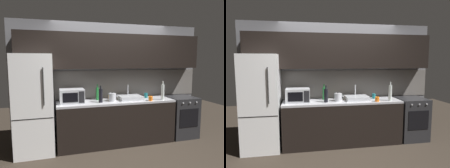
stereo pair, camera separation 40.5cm
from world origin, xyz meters
The scene contains 14 objects.
ground_plane centered at (0.00, 0.00, 0.00)m, with size 10.00×10.00×0.00m, color #2D261E.
back_wall centered at (0.00, 1.20, 1.55)m, with size 4.12×0.44×2.50m.
counter_run centered at (0.00, 0.90, 0.45)m, with size 2.38×0.60×0.90m.
refrigerator centered at (-1.57, 0.90, 0.92)m, with size 0.68×0.69×1.83m.
oven_range centered at (1.53, 0.90, 0.45)m, with size 0.60×0.62×0.90m.
microwave centered at (-0.89, 0.92, 1.04)m, with size 0.46×0.35×0.27m.
sink_basin centered at (0.31, 0.93, 0.94)m, with size 0.48×0.38×0.30m.
kettle centered at (-0.10, 0.86, 0.98)m, with size 0.19×0.15×0.19m.
wine_bottle_clear centered at (0.95, 0.72, 1.07)m, with size 0.07×0.07×0.39m.
wine_bottle_green centered at (-0.36, 1.07, 1.03)m, with size 0.06×0.06×0.33m.
wine_bottle_dark centered at (-0.35, 0.80, 1.04)m, with size 0.08×0.08×0.33m.
mug_teal centered at (0.71, 1.01, 0.95)m, with size 0.08×0.08×0.10m, color #19666B.
mug_amber centered at (-0.09, 1.06, 0.95)m, with size 0.09×0.09×0.09m, color #B27019.
mug_orange centered at (0.66, 0.69, 0.95)m, with size 0.08×0.08×0.09m, color orange.
Camera 2 is at (-0.80, -3.07, 1.71)m, focal length 32.36 mm.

